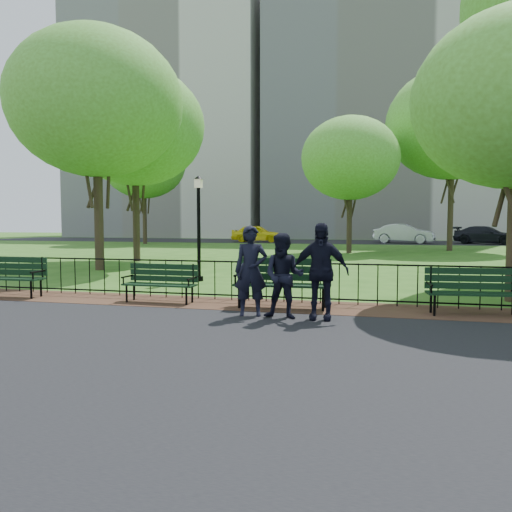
% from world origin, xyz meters
% --- Properties ---
extents(ground, '(120.00, 120.00, 0.00)m').
position_xyz_m(ground, '(0.00, 0.00, 0.00)').
color(ground, '#2A5917').
extents(asphalt_path, '(60.00, 9.20, 0.01)m').
position_xyz_m(asphalt_path, '(0.00, -3.40, 0.01)').
color(asphalt_path, black).
rests_on(asphalt_path, ground).
extents(dirt_strip, '(60.00, 1.60, 0.01)m').
position_xyz_m(dirt_strip, '(0.00, 1.50, 0.01)').
color(dirt_strip, '#382317').
rests_on(dirt_strip, ground).
extents(far_street, '(70.00, 9.00, 0.01)m').
position_xyz_m(far_street, '(0.00, 35.00, 0.01)').
color(far_street, black).
rests_on(far_street, ground).
extents(iron_fence, '(24.06, 0.06, 1.00)m').
position_xyz_m(iron_fence, '(0.00, 2.00, 0.50)').
color(iron_fence, black).
rests_on(iron_fence, ground).
extents(apartment_west, '(22.00, 15.00, 26.00)m').
position_xyz_m(apartment_west, '(-22.00, 48.00, 13.00)').
color(apartment_west, silver).
rests_on(apartment_west, ground).
extents(apartment_mid, '(24.00, 15.00, 30.00)m').
position_xyz_m(apartment_mid, '(2.00, 48.00, 15.00)').
color(apartment_mid, beige).
rests_on(apartment_mid, ground).
extents(park_bench_main, '(1.98, 0.67, 1.11)m').
position_xyz_m(park_bench_main, '(-0.35, 1.25, 0.67)').
color(park_bench_main, black).
rests_on(park_bench_main, ground).
extents(park_bench_left_a, '(1.63, 0.53, 0.92)m').
position_xyz_m(park_bench_left_a, '(-2.82, 1.36, 0.53)').
color(park_bench_left_a, black).
rests_on(park_bench_left_a, ground).
extents(park_bench_left_b, '(1.82, 0.64, 1.02)m').
position_xyz_m(park_bench_left_b, '(-6.67, 1.26, 0.58)').
color(park_bench_left_b, black).
rests_on(park_bench_left_b, ground).
extents(park_bench_right_a, '(1.76, 0.69, 0.98)m').
position_xyz_m(park_bench_right_a, '(3.56, 1.40, 0.56)').
color(park_bench_right_a, black).
rests_on(park_bench_right_a, ground).
extents(lamppost, '(0.28, 0.28, 3.14)m').
position_xyz_m(lamppost, '(-3.41, 5.29, 1.71)').
color(lamppost, black).
rests_on(lamppost, ground).
extents(tree_near_w, '(6.22, 6.22, 8.67)m').
position_xyz_m(tree_near_w, '(-8.15, 7.62, 6.02)').
color(tree_near_w, '#2D2116').
rests_on(tree_near_w, ground).
extents(tree_mid_w, '(6.16, 6.16, 8.59)m').
position_xyz_m(tree_mid_w, '(-8.76, 11.68, 5.96)').
color(tree_mid_w, '#2D2116').
rests_on(tree_mid_w, ground).
extents(tree_far_c, '(5.45, 5.45, 7.60)m').
position_xyz_m(tree_far_c, '(0.15, 19.72, 5.28)').
color(tree_far_c, '#2D2116').
rests_on(tree_far_c, ground).
extents(tree_far_e, '(7.87, 7.87, 10.96)m').
position_xyz_m(tree_far_e, '(5.94, 23.47, 7.61)').
color(tree_far_e, '#2D2116').
rests_on(tree_far_e, ground).
extents(tree_far_w, '(6.57, 6.57, 9.15)m').
position_xyz_m(tree_far_w, '(-16.23, 27.46, 6.35)').
color(tree_far_w, '#2D2116').
rests_on(tree_far_w, ground).
extents(person_left, '(0.69, 0.54, 1.70)m').
position_xyz_m(person_left, '(-0.51, 0.30, 0.86)').
color(person_left, black).
rests_on(person_left, asphalt_path).
extents(person_mid, '(0.77, 0.41, 1.56)m').
position_xyz_m(person_mid, '(0.14, 0.19, 0.79)').
color(person_mid, black).
rests_on(person_mid, asphalt_path).
extents(person_right, '(1.04, 0.44, 1.75)m').
position_xyz_m(person_right, '(0.79, 0.27, 0.89)').
color(person_right, black).
rests_on(person_right, asphalt_path).
extents(taxi, '(4.38, 1.93, 1.47)m').
position_xyz_m(taxi, '(-8.40, 32.69, 0.75)').
color(taxi, yellow).
rests_on(taxi, far_street).
extents(sedan_silver, '(4.98, 2.56, 1.56)m').
position_xyz_m(sedan_silver, '(3.72, 33.15, 0.79)').
color(sedan_silver, '#B9BBC1').
rests_on(sedan_silver, far_street).
extents(sedan_dark, '(5.17, 3.74, 1.39)m').
position_xyz_m(sedan_dark, '(9.87, 33.29, 0.71)').
color(sedan_dark, black).
rests_on(sedan_dark, far_street).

